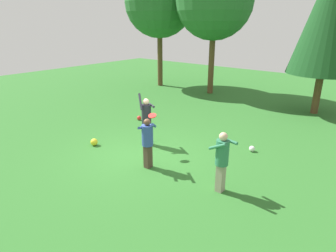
% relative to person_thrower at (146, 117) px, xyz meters
% --- Properties ---
extents(ground_plane, '(40.00, 40.00, 0.00)m').
position_rel_person_thrower_xyz_m(ground_plane, '(0.56, -0.71, -1.03)').
color(ground_plane, '#2D6B28').
extents(person_thrower, '(0.67, 0.67, 1.90)m').
position_rel_person_thrower_xyz_m(person_thrower, '(0.00, 0.00, 0.00)').
color(person_thrower, '#4C382D').
rests_on(person_thrower, ground_plane).
extents(person_catcher, '(0.64, 0.58, 1.66)m').
position_rel_person_thrower_xyz_m(person_catcher, '(3.66, -1.07, -0.04)').
color(person_catcher, gray).
rests_on(person_catcher, ground_plane).
extents(person_bystander, '(0.70, 0.71, 1.58)m').
position_rel_person_thrower_xyz_m(person_bystander, '(1.27, -1.30, -0.10)').
color(person_bystander, '#4C382D').
rests_on(person_bystander, ground_plane).
extents(frisbee, '(0.33, 0.33, 0.11)m').
position_rel_person_thrower_xyz_m(frisbee, '(0.71, -0.46, 0.33)').
color(frisbee, red).
extents(ball_red, '(0.20, 0.20, 0.20)m').
position_rel_person_thrower_xyz_m(ball_red, '(-2.19, 1.80, -0.93)').
color(ball_red, red).
rests_on(ball_red, ground_plane).
extents(ball_yellow, '(0.26, 0.26, 0.26)m').
position_rel_person_thrower_xyz_m(ball_yellow, '(-1.40, -1.32, -0.90)').
color(ball_yellow, yellow).
rests_on(ball_yellow, ground_plane).
extents(ball_white, '(0.20, 0.20, 0.20)m').
position_rel_person_thrower_xyz_m(ball_white, '(3.27, 1.83, -0.93)').
color(ball_white, white).
rests_on(ball_white, ground_plane).
extents(tree_right, '(3.19, 3.19, 7.63)m').
position_rel_person_thrower_xyz_m(tree_right, '(3.73, 8.07, 3.74)').
color(tree_right, brown).
rests_on(tree_right, ground_plane).
extents(tree_far_left, '(4.53, 4.53, 7.74)m').
position_rel_person_thrower_xyz_m(tree_far_left, '(-6.54, 8.32, 4.42)').
color(tree_far_left, brown).
rests_on(tree_far_left, ground_plane).
extents(tree_left, '(4.49, 4.49, 7.68)m').
position_rel_person_thrower_xyz_m(tree_left, '(-2.54, 8.51, 4.38)').
color(tree_left, brown).
rests_on(tree_left, ground_plane).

